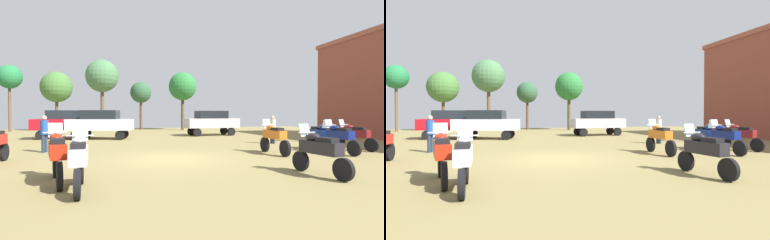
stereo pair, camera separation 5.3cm
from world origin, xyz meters
TOP-DOWN VIEW (x-y plane):
  - ground_plane at (0.00, 0.00)m, footprint 44.00×52.00m
  - motorcycle_1 at (3.50, -4.08)m, footprint 0.64×2.15m
  - motorcycle_6 at (9.05, 0.61)m, footprint 0.80×2.21m
  - motorcycle_8 at (7.36, -0.37)m, footprint 0.62×2.20m
  - motorcycle_9 at (-3.50, -3.22)m, footprint 0.77×2.27m
  - motorcycle_10 at (7.51, 1.11)m, footprint 0.64×2.17m
  - motorcycle_11 at (-2.86, -4.16)m, footprint 0.62×2.10m
  - motorcycle_12 at (4.59, 0.30)m, footprint 0.62×2.32m
  - car_1 at (-5.63, 11.38)m, footprint 4.41×2.08m
  - car_3 at (5.41, 11.61)m, footprint 4.43×2.13m
  - car_4 at (-3.12, 10.05)m, footprint 4.58×2.64m
  - person_1 at (-5.22, 3.31)m, footprint 0.46×0.46m
  - person_2 at (6.86, 4.39)m, footprint 0.46×0.46m
  - tree_1 at (-3.51, 20.89)m, footprint 3.37×3.37m
  - tree_2 at (-8.07, 21.79)m, footprint 3.17×3.17m
  - tree_3 at (0.57, 22.12)m, footprint 2.34×2.34m
  - tree_4 at (-12.35, 21.57)m, footprint 2.35×2.35m
  - tree_5 at (5.00, 20.52)m, footprint 3.07×3.07m

SIDE VIEW (x-z plane):
  - ground_plane at x=0.00m, z-range 0.00..0.02m
  - motorcycle_1 at x=3.50m, z-range 0.01..1.45m
  - motorcycle_11 at x=-2.86m, z-range 0.00..1.47m
  - motorcycle_10 at x=7.51m, z-range 0.01..1.48m
  - motorcycle_6 at x=9.05m, z-range 0.01..1.48m
  - motorcycle_8 at x=7.36m, z-range 0.01..1.50m
  - motorcycle_9 at x=-3.50m, z-range 0.01..1.51m
  - motorcycle_12 at x=4.59m, z-range 0.01..1.52m
  - person_2 at x=6.86m, z-range 0.15..1.80m
  - person_1 at x=-5.22m, z-range 0.16..1.84m
  - car_1 at x=-5.63m, z-range 0.19..2.19m
  - car_3 at x=5.41m, z-range 0.19..2.19m
  - car_4 at x=-3.12m, z-range 0.19..2.19m
  - tree_3 at x=0.57m, z-range 1.47..6.80m
  - tree_2 at x=-8.07m, z-range 1.47..7.60m
  - tree_5 at x=5.00m, z-range 1.60..7.93m
  - tree_4 at x=-12.35m, z-range 2.08..8.69m
  - tree_1 at x=-3.51m, z-range 1.98..9.38m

